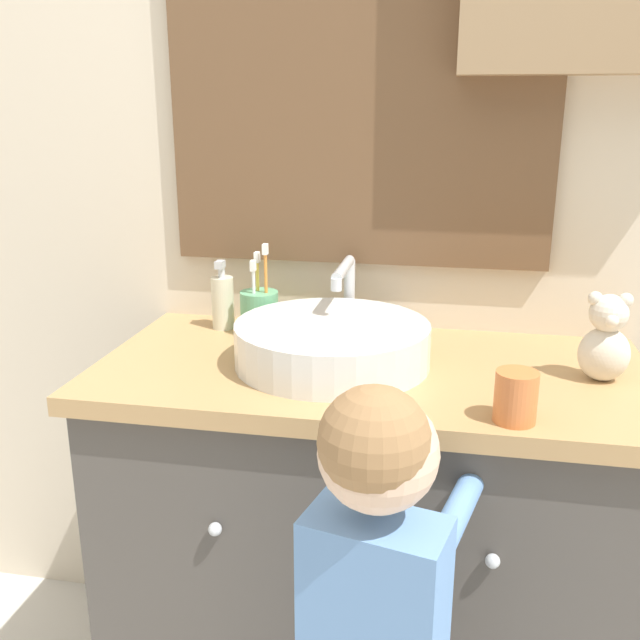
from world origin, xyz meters
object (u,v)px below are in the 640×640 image
sink_basin (333,342)px  soap_dispenser (223,301)px  toothbrush_holder (259,311)px  teddy_bear (606,339)px  drinking_cup (516,397)px

sink_basin → soap_dispenser: size_ratio=2.75×
toothbrush_holder → teddy_bear: 0.69m
toothbrush_holder → drinking_cup: size_ratio=2.39×
soap_dispenser → teddy_bear: size_ratio=0.94×
sink_basin → drinking_cup: sink_basin is taller
sink_basin → toothbrush_holder: toothbrush_holder is taller
toothbrush_holder → teddy_bear: (0.67, -0.14, 0.03)m
soap_dispenser → teddy_bear: teddy_bear is taller
teddy_bear → drinking_cup: size_ratio=1.97×
toothbrush_holder → soap_dispenser: toothbrush_holder is taller
soap_dispenser → teddy_bear: (0.76, -0.17, 0.02)m
toothbrush_holder → soap_dispenser: (-0.09, 0.02, 0.01)m
sink_basin → teddy_bear: bearing=0.8°
drinking_cup → toothbrush_holder: bearing=145.4°
sink_basin → toothbrush_holder: 0.24m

